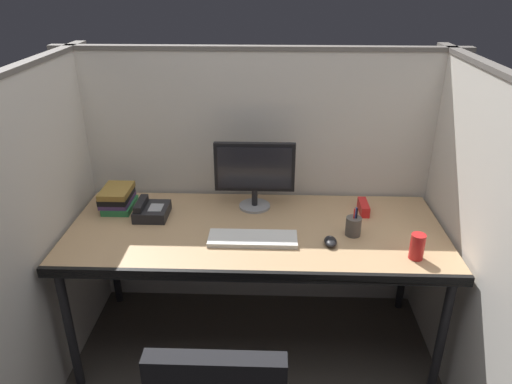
{
  "coord_description": "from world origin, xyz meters",
  "views": [
    {
      "loc": [
        0.08,
        -1.81,
        1.93
      ],
      "look_at": [
        0.0,
        0.35,
        0.92
      ],
      "focal_mm": 33.45,
      "sensor_mm": 36.0,
      "label": 1
    }
  ],
  "objects": [
    {
      "name": "ground_plane",
      "position": [
        0.0,
        0.0,
        0.0
      ],
      "size": [
        8.0,
        8.0,
        0.0
      ],
      "primitive_type": "plane",
      "color": "#423D38"
    },
    {
      "name": "cubicle_partition_rear",
      "position": [
        0.0,
        0.74,
        0.79
      ],
      "size": [
        2.21,
        0.06,
        1.57
      ],
      "color": "beige",
      "rests_on": "ground"
    },
    {
      "name": "cubicle_partition_left",
      "position": [
        -0.99,
        0.2,
        0.79
      ],
      "size": [
        0.06,
        1.41,
        1.57
      ],
      "color": "beige",
      "rests_on": "ground"
    },
    {
      "name": "cubicle_partition_right",
      "position": [
        0.99,
        0.2,
        0.79
      ],
      "size": [
        0.06,
        1.41,
        1.57
      ],
      "color": "beige",
      "rests_on": "ground"
    },
    {
      "name": "desk",
      "position": [
        0.0,
        0.29,
        0.69
      ],
      "size": [
        1.9,
        0.8,
        0.74
      ],
      "color": "tan",
      "rests_on": "ground"
    },
    {
      "name": "monitor_center",
      "position": [
        -0.01,
        0.54,
        0.96
      ],
      "size": [
        0.43,
        0.17,
        0.37
      ],
      "color": "gray",
      "rests_on": "desk"
    },
    {
      "name": "keyboard_main",
      "position": [
        -0.01,
        0.18,
        0.75
      ],
      "size": [
        0.43,
        0.15,
        0.02
      ],
      "primitive_type": "cube",
      "color": "silver",
      "rests_on": "desk"
    },
    {
      "name": "computer_mouse",
      "position": [
        0.36,
        0.15,
        0.76
      ],
      "size": [
        0.06,
        0.1,
        0.04
      ],
      "color": "black",
      "rests_on": "desk"
    },
    {
      "name": "red_stapler",
      "position": [
        0.58,
        0.5,
        0.77
      ],
      "size": [
        0.04,
        0.15,
        0.06
      ],
      "primitive_type": "cube",
      "color": "red",
      "rests_on": "desk"
    },
    {
      "name": "soda_can",
      "position": [
        0.74,
        0.05,
        0.8
      ],
      "size": [
        0.07,
        0.07,
        0.12
      ],
      "primitive_type": "cylinder",
      "color": "red",
      "rests_on": "desk"
    },
    {
      "name": "book_stack",
      "position": [
        -0.76,
        0.5,
        0.8
      ],
      "size": [
        0.16,
        0.22,
        0.12
      ],
      "color": "#26723F",
      "rests_on": "desk"
    },
    {
      "name": "pen_cup",
      "position": [
        0.48,
        0.25,
        0.79
      ],
      "size": [
        0.08,
        0.08,
        0.15
      ],
      "color": "#4C4742",
      "rests_on": "desk"
    },
    {
      "name": "desk_phone",
      "position": [
        -0.56,
        0.41,
        0.77
      ],
      "size": [
        0.17,
        0.19,
        0.09
      ],
      "color": "black",
      "rests_on": "desk"
    }
  ]
}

